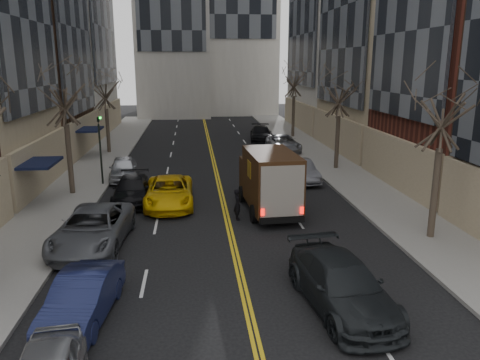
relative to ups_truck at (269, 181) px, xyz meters
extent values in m
cube|color=slate|center=(-11.28, 11.29, -1.58)|extent=(4.00, 66.00, 0.15)
cube|color=slate|center=(6.72, 11.29, -1.58)|extent=(4.00, 66.00, 0.15)
cube|color=#4C301E|center=(-17.78, 17.29, 10.35)|extent=(9.00, 12.00, 24.00)
cube|color=black|center=(-12.28, 2.29, 0.75)|extent=(2.00, 3.00, 0.15)
cube|color=black|center=(-13.18, 2.29, -0.30)|extent=(0.20, 3.00, 2.50)
cube|color=black|center=(-12.28, 15.29, 0.75)|extent=(2.00, 3.00, 0.15)
cube|color=black|center=(-13.18, 15.29, -0.30)|extent=(0.20, 3.00, 2.50)
cylinder|color=#382D23|center=(-11.08, 4.29, 0.52)|extent=(0.30, 0.30, 4.05)
cylinder|color=#382D23|center=(-11.08, 17.29, 0.34)|extent=(0.30, 0.30, 3.69)
cylinder|color=#382D23|center=(6.52, -4.71, 0.48)|extent=(0.30, 0.30, 3.96)
cylinder|color=#382D23|center=(6.52, 9.29, 0.39)|extent=(0.30, 0.30, 3.78)
cylinder|color=#382D23|center=(6.52, 24.29, 0.57)|extent=(0.30, 0.30, 4.14)
cylinder|color=black|center=(-9.68, 6.29, 0.40)|extent=(0.12, 0.12, 3.80)
imported|color=black|center=(-9.68, 6.29, 2.75)|extent=(0.15, 0.18, 0.90)
sphere|color=#0CE526|center=(-9.53, 6.19, 2.70)|extent=(0.14, 0.14, 0.14)
cube|color=black|center=(0.00, 0.00, -1.14)|extent=(2.40, 6.11, 0.28)
cube|color=black|center=(-0.12, 2.20, -0.20)|extent=(2.29, 1.72, 1.97)
cube|color=black|center=(0.03, -0.52, 0.22)|extent=(2.51, 4.72, 2.81)
cube|color=black|center=(0.16, -2.89, -1.14)|extent=(2.16, 0.29, 0.28)
cube|color=red|center=(-0.77, -2.96, -0.72)|extent=(0.17, 0.07, 0.33)
cube|color=red|center=(1.10, -2.85, -0.72)|extent=(0.17, 0.07, 0.33)
cube|color=gold|center=(-1.12, -0.53, 0.78)|extent=(0.08, 0.85, 0.84)
cube|color=gold|center=(1.17, -0.41, 0.78)|extent=(0.08, 0.85, 0.84)
cylinder|color=black|center=(-1.22, 1.90, -1.20)|extent=(0.31, 0.91, 0.90)
cylinder|color=black|center=(1.00, 2.03, -1.20)|extent=(0.31, 0.91, 0.90)
cylinder|color=black|center=(-1.02, -1.66, -1.20)|extent=(0.31, 0.91, 0.90)
cylinder|color=black|center=(1.19, -1.53, -1.20)|extent=(0.31, 0.91, 0.90)
imported|color=black|center=(0.70, -10.09, -0.86)|extent=(2.87, 5.73, 1.60)
cube|color=black|center=(0.70, -9.29, -0.20)|extent=(0.13, 0.04, 0.09)
cube|color=blue|center=(0.70, -9.32, -0.20)|extent=(0.10, 0.01, 0.06)
imported|color=#DEAE09|center=(-5.25, 1.62, -0.89)|extent=(2.62, 5.55, 1.53)
imported|color=black|center=(-1.76, -1.12, -0.87)|extent=(0.44, 0.61, 1.58)
imported|color=#121738|center=(-7.38, -9.99, -0.93)|extent=(2.02, 4.53, 1.45)
imported|color=#505258|center=(-8.24, -4.01, -0.83)|extent=(3.11, 6.07, 1.64)
imported|color=black|center=(-7.38, 2.53, -0.95)|extent=(2.10, 4.89, 1.40)
imported|color=#B3B5BB|center=(-8.58, 7.91, -0.91)|extent=(2.17, 4.55, 1.50)
imported|color=#54555C|center=(3.10, 6.17, -0.93)|extent=(1.95, 4.52, 1.45)
imported|color=#989A9F|center=(4.02, 16.64, -0.93)|extent=(2.59, 5.32, 1.46)
imported|color=black|center=(2.90, 22.51, -0.91)|extent=(2.66, 5.35, 1.49)
camera|label=1|loc=(-3.92, -23.30, 6.04)|focal=35.00mm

